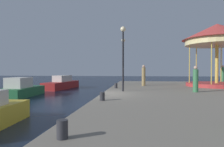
{
  "coord_description": "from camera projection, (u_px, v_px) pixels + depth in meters",
  "views": [
    {
      "loc": [
        2.13,
        -12.13,
        2.26
      ],
      "look_at": [
        -0.06,
        5.66,
        1.93
      ],
      "focal_mm": 31.86,
      "sensor_mm": 36.0,
      "label": 1
    }
  ],
  "objects": [
    {
      "name": "lamp_post_mid_promenade",
      "position": [
        123.0,
        53.0,
        18.99
      ],
      "size": [
        0.36,
        0.36,
        4.48
      ],
      "color": "black",
      "rests_on": "quay_dock"
    },
    {
      "name": "bollard_center",
      "position": [
        116.0,
        86.0,
        15.81
      ],
      "size": [
        0.24,
        0.24,
        0.4
      ],
      "primitive_type": "cylinder",
      "color": "#2D2D33",
      "rests_on": "quay_dock"
    },
    {
      "name": "lamp_post_near_edge",
      "position": [
        123.0,
        47.0,
        13.49
      ],
      "size": [
        0.36,
        0.36,
        4.41
      ],
      "color": "black",
      "rests_on": "quay_dock"
    },
    {
      "name": "person_near_carousel",
      "position": [
        144.0,
        76.0,
        18.24
      ],
      "size": [
        0.34,
        0.34,
        1.92
      ],
      "color": "#937A4C",
      "rests_on": "quay_dock"
    },
    {
      "name": "bollard_south",
      "position": [
        62.0,
        129.0,
        4.19
      ],
      "size": [
        0.24,
        0.24,
        0.4
      ],
      "primitive_type": "cylinder",
      "color": "#2D2D33",
      "rests_on": "quay_dock"
    },
    {
      "name": "carousel",
      "position": [
        217.0,
        40.0,
        17.51
      ],
      "size": [
        5.94,
        5.94,
        5.53
      ],
      "color": "#B23333",
      "rests_on": "quay_dock"
    },
    {
      "name": "ground_plane",
      "position": [
        102.0,
        106.0,
        12.34
      ],
      "size": [
        120.0,
        120.0,
        0.0
      ],
      "primitive_type": "plane",
      "color": "black"
    },
    {
      "name": "person_by_the_water",
      "position": [
        196.0,
        80.0,
        13.02
      ],
      "size": [
        0.34,
        0.34,
        1.73
      ],
      "color": "#387247",
      "rests_on": "quay_dock"
    },
    {
      "name": "bollard_north",
      "position": [
        102.0,
        96.0,
        9.44
      ],
      "size": [
        0.24,
        0.24,
        0.4
      ],
      "primitive_type": "cylinder",
      "color": "#2D2D33",
      "rests_on": "quay_dock"
    },
    {
      "name": "person_far_corner",
      "position": [
        223.0,
        75.0,
        21.77
      ],
      "size": [
        0.34,
        0.34,
        1.97
      ],
      "color": "#387247",
      "rests_on": "quay_dock"
    },
    {
      "name": "motorboat_red",
      "position": [
        62.0,
        84.0,
        23.69
      ],
      "size": [
        2.56,
        6.16,
        1.6
      ],
      "color": "maroon",
      "rests_on": "ground"
    },
    {
      "name": "quay_dock",
      "position": [
        220.0,
        102.0,
        11.49
      ],
      "size": [
        13.83,
        27.52,
        0.8
      ],
      "primitive_type": "cube",
      "color": "gray",
      "rests_on": "ground"
    },
    {
      "name": "motorboat_green",
      "position": [
        21.0,
        89.0,
        16.93
      ],
      "size": [
        2.18,
        4.75,
        1.62
      ],
      "color": "#236638",
      "rests_on": "ground"
    }
  ]
}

